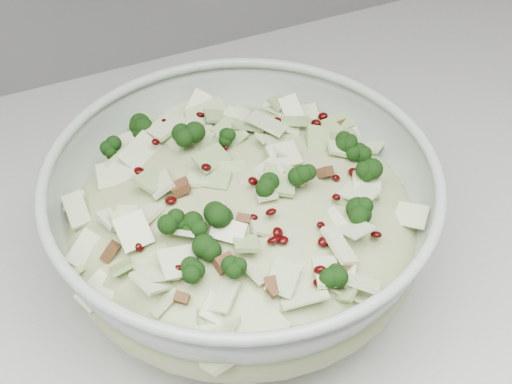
% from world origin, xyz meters
% --- Properties ---
extents(counter, '(3.60, 0.60, 0.90)m').
position_xyz_m(counter, '(0.00, 1.70, 0.45)').
color(counter, beige).
rests_on(counter, floor).
extents(mixing_bowl, '(0.42, 0.42, 0.13)m').
position_xyz_m(mixing_bowl, '(-0.42, 1.60, 0.97)').
color(mixing_bowl, '#A9BAAC').
rests_on(mixing_bowl, counter).
extents(salad, '(0.31, 0.31, 0.13)m').
position_xyz_m(salad, '(-0.42, 1.60, 0.99)').
color(salad, tan).
rests_on(salad, mixing_bowl).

